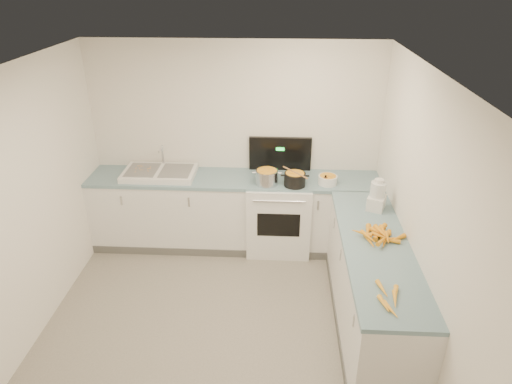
# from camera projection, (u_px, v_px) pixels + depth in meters

# --- Properties ---
(floor) EXTENTS (3.50, 4.00, 0.00)m
(floor) POSITION_uv_depth(u_px,v_px,m) (219.00, 340.00, 4.37)
(floor) COLOR gray
(floor) RESTS_ON ground
(ceiling) EXTENTS (3.50, 4.00, 0.00)m
(ceiling) POSITION_uv_depth(u_px,v_px,m) (206.00, 78.00, 3.26)
(ceiling) COLOR white
(ceiling) RESTS_ON ground
(wall_back) EXTENTS (3.50, 0.00, 2.50)m
(wall_back) POSITION_uv_depth(u_px,v_px,m) (236.00, 144.00, 5.61)
(wall_back) COLOR white
(wall_back) RESTS_ON ground
(wall_left) EXTENTS (0.00, 4.00, 2.50)m
(wall_left) POSITION_uv_depth(u_px,v_px,m) (10.00, 222.00, 3.90)
(wall_left) COLOR white
(wall_left) RESTS_ON ground
(wall_right) EXTENTS (0.00, 4.00, 2.50)m
(wall_right) POSITION_uv_depth(u_px,v_px,m) (425.00, 234.00, 3.73)
(wall_right) COLOR white
(wall_right) RESTS_ON ground
(counter_back) EXTENTS (3.50, 0.62, 0.94)m
(counter_back) POSITION_uv_depth(u_px,v_px,m) (235.00, 212.00, 5.68)
(counter_back) COLOR white
(counter_back) RESTS_ON ground
(counter_right) EXTENTS (0.62, 2.20, 0.94)m
(counter_right) POSITION_uv_depth(u_px,v_px,m) (371.00, 286.00, 4.36)
(counter_right) COLOR white
(counter_right) RESTS_ON ground
(stove) EXTENTS (0.76, 0.65, 1.36)m
(stove) POSITION_uv_depth(u_px,v_px,m) (279.00, 213.00, 5.64)
(stove) COLOR white
(stove) RESTS_ON ground
(sink) EXTENTS (0.86, 0.52, 0.31)m
(sink) POSITION_uv_depth(u_px,v_px,m) (160.00, 173.00, 5.50)
(sink) COLOR white
(sink) RESTS_ON counter_back
(steel_pot) EXTENTS (0.35, 0.35, 0.19)m
(steel_pot) POSITION_uv_depth(u_px,v_px,m) (267.00, 178.00, 5.28)
(steel_pot) COLOR silver
(steel_pot) RESTS_ON stove
(black_pot) EXTENTS (0.27, 0.27, 0.18)m
(black_pot) POSITION_uv_depth(u_px,v_px,m) (295.00, 180.00, 5.24)
(black_pot) COLOR black
(black_pot) RESTS_ON stove
(wooden_spoon) EXTENTS (0.28, 0.33, 0.02)m
(wooden_spoon) POSITION_uv_depth(u_px,v_px,m) (295.00, 172.00, 5.20)
(wooden_spoon) COLOR #AD7A47
(wooden_spoon) RESTS_ON black_pot
(mixing_bowl) EXTENTS (0.25, 0.25, 0.10)m
(mixing_bowl) POSITION_uv_depth(u_px,v_px,m) (328.00, 180.00, 5.29)
(mixing_bowl) COLOR white
(mixing_bowl) RESTS_ON counter_back
(extract_bottle) EXTENTS (0.04, 0.04, 0.11)m
(extract_bottle) POSITION_uv_depth(u_px,v_px,m) (325.00, 182.00, 5.24)
(extract_bottle) COLOR #593319
(extract_bottle) RESTS_ON counter_back
(spice_jar) EXTENTS (0.05, 0.05, 0.09)m
(spice_jar) POSITION_uv_depth(u_px,v_px,m) (331.00, 182.00, 5.27)
(spice_jar) COLOR #E5B266
(spice_jar) RESTS_ON counter_back
(food_processor) EXTENTS (0.23, 0.25, 0.34)m
(food_processor) POSITION_uv_depth(u_px,v_px,m) (377.00, 196.00, 4.70)
(food_processor) COLOR white
(food_processor) RESTS_ON counter_right
(carrot_pile) EXTENTS (0.51, 0.40, 0.10)m
(carrot_pile) POSITION_uv_depth(u_px,v_px,m) (380.00, 235.00, 4.24)
(carrot_pile) COLOR orange
(carrot_pile) RESTS_ON counter_right
(peeled_carrots) EXTENTS (0.19, 0.43, 0.04)m
(peeled_carrots) POSITION_uv_depth(u_px,v_px,m) (389.00, 299.00, 3.45)
(peeled_carrots) COLOR #FFA926
(peeled_carrots) RESTS_ON counter_right
(peelings) EXTENTS (0.22, 0.26, 0.01)m
(peelings) POSITION_uv_depth(u_px,v_px,m) (141.00, 169.00, 5.52)
(peelings) COLOR tan
(peelings) RESTS_ON sink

